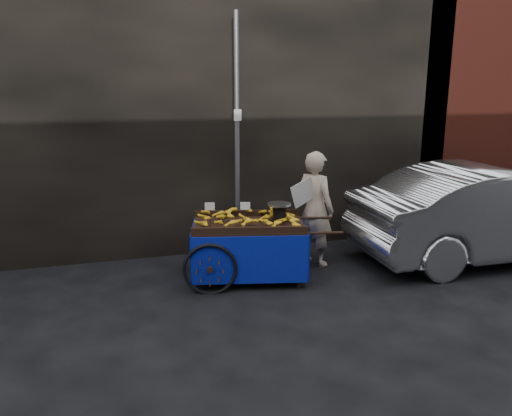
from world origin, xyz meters
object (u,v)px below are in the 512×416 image
object	(u,v)px
plastic_bag	(296,265)
parked_car	(494,212)
vendor	(315,209)
banana_cart	(245,230)

from	to	relation	value
plastic_bag	parked_car	xyz separation A→B (m)	(3.44, -0.22, 0.66)
plastic_bag	vendor	bearing A→B (deg)	38.51
vendor	parked_car	distance (m)	3.06
banana_cart	vendor	world-z (taller)	vendor
banana_cart	vendor	xyz separation A→B (m)	(1.25, 0.31, 0.17)
vendor	parked_car	size ratio (longest dim) A/B	0.39
banana_cart	parked_car	world-z (taller)	parked_car
banana_cart	plastic_bag	world-z (taller)	banana_cart
banana_cart	parked_car	xyz separation A→B (m)	(4.26, -0.25, 0.02)
banana_cart	parked_car	size ratio (longest dim) A/B	0.51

